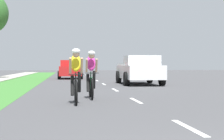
# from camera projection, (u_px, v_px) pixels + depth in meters

# --- Properties ---
(ground_plane) EXTENTS (120.00, 120.00, 0.00)m
(ground_plane) POSITION_uv_depth(u_px,v_px,m) (102.00, 83.00, 22.86)
(ground_plane) COLOR #424244
(grass_verge) EXTENTS (2.68, 70.00, 0.01)m
(grass_verge) POSITION_uv_depth(u_px,v_px,m) (17.00, 84.00, 22.24)
(grass_verge) COLOR #38722D
(grass_verge) RESTS_ON ground_plane
(lane_markings_center) EXTENTS (0.12, 52.71, 0.01)m
(lane_markings_center) POSITION_uv_depth(u_px,v_px,m) (97.00, 81.00, 26.83)
(lane_markings_center) COLOR white
(lane_markings_center) RESTS_ON ground_plane
(cyclist_lead) EXTENTS (0.42, 1.72, 1.58)m
(cyclist_lead) POSITION_uv_depth(u_px,v_px,m) (76.00, 76.00, 10.72)
(cyclist_lead) COLOR black
(cyclist_lead) RESTS_ON ground_plane
(cyclist_trailing) EXTENTS (0.42, 1.72, 1.58)m
(cyclist_trailing) POSITION_uv_depth(u_px,v_px,m) (91.00, 74.00, 12.37)
(cyclist_trailing) COLOR black
(cyclist_trailing) RESTS_ON ground_plane
(pickup_white) EXTENTS (2.22, 5.10, 1.64)m
(pickup_white) POSITION_uv_depth(u_px,v_px,m) (139.00, 70.00, 21.52)
(pickup_white) COLOR silver
(pickup_white) RESTS_ON ground_plane
(sedan_red) EXTENTS (1.98, 4.30, 1.52)m
(sedan_red) POSITION_uv_depth(u_px,v_px,m) (70.00, 69.00, 30.72)
(sedan_red) COLOR red
(sedan_red) RESTS_ON ground_plane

